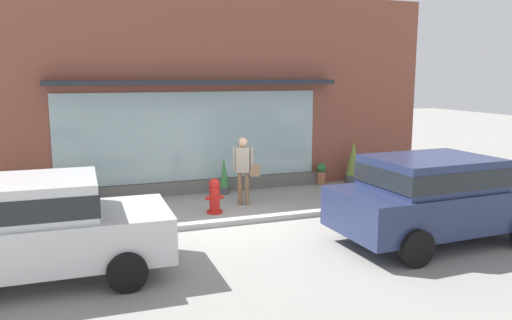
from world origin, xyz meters
name	(u,v)px	position (x,y,z in m)	size (l,w,h in m)	color
ground_plane	(233,221)	(0.00, 0.00, 0.00)	(60.00, 60.00, 0.00)	gray
curb_strip	(236,221)	(0.00, -0.20, 0.06)	(14.00, 0.24, 0.12)	#B2B2AD
storefront	(197,96)	(0.00, 3.19, 2.65)	(14.00, 0.81, 5.43)	brown
fire_hydrant	(215,196)	(-0.19, 0.82, 0.41)	(0.43, 0.40, 0.83)	red
pedestrian_with_handbag	(244,166)	(0.71, 1.29, 0.99)	(0.62, 0.42, 1.69)	brown
parked_car_navy	(435,194)	(3.25, -2.66, 0.95)	(4.19, 2.21, 1.68)	navy
parked_car_silver	(31,224)	(-3.95, -2.04, 0.92)	(4.13, 2.09, 1.64)	silver
potted_plant_window_center	(13,192)	(-4.63, 2.48, 0.50)	(0.52, 0.52, 1.03)	#33473D
potted_plant_corner_tall	(224,176)	(0.58, 2.62, 0.50)	(0.28, 0.28, 1.03)	#4C4C51
potted_plant_low_front	(353,163)	(4.62, 2.61, 0.63)	(0.48, 0.48, 1.30)	#4C4C51
potted_plant_near_hydrant	(51,200)	(-3.82, 2.49, 0.23)	(0.29, 0.29, 0.45)	#33473D
potted_plant_doorstep	(321,173)	(3.65, 2.80, 0.33)	(0.28, 0.28, 0.64)	#9E6042
potted_plant_by_entrance	(90,195)	(-2.93, 2.42, 0.31)	(0.34, 0.34, 0.58)	#4C4C51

